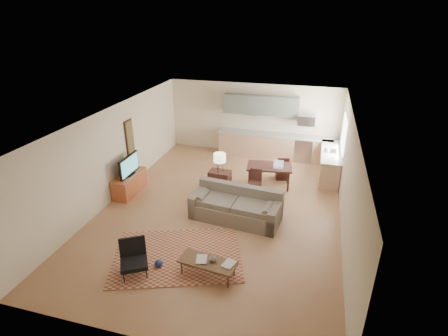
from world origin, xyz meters
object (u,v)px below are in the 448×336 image
(tv_credenza, at_px, (130,184))
(dining_table, at_px, (269,176))
(armchair, at_px, (134,260))
(sofa, at_px, (236,205))
(coffee_table, at_px, (208,268))
(console_table, at_px, (220,182))

(tv_credenza, height_order, dining_table, dining_table)
(armchair, height_order, tv_credenza, armchair)
(sofa, distance_m, armchair, 3.08)
(sofa, xyz_separation_m, dining_table, (0.57, 2.18, -0.08))
(dining_table, bearing_deg, coffee_table, -105.02)
(coffee_table, bearing_deg, tv_credenza, 147.19)
(coffee_table, bearing_deg, console_table, 109.01)
(console_table, bearing_deg, sofa, -54.27)
(coffee_table, distance_m, console_table, 3.65)
(coffee_table, xyz_separation_m, console_table, (-0.75, 3.57, 0.19))
(dining_table, bearing_deg, armchair, -121.00)
(armchair, bearing_deg, tv_credenza, 89.81)
(tv_credenza, bearing_deg, dining_table, 21.31)
(tv_credenza, xyz_separation_m, dining_table, (4.05, 1.58, 0.04))
(sofa, xyz_separation_m, tv_credenza, (-3.49, 0.60, -0.12))
(tv_credenza, distance_m, console_table, 2.77)
(tv_credenza, bearing_deg, sofa, -9.72)
(sofa, bearing_deg, coffee_table, -85.12)
(armchair, xyz_separation_m, tv_credenza, (-1.91, 3.24, -0.06))
(dining_table, bearing_deg, console_table, -154.24)
(console_table, bearing_deg, armchair, -97.32)
(coffee_table, relative_size, dining_table, 0.88)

